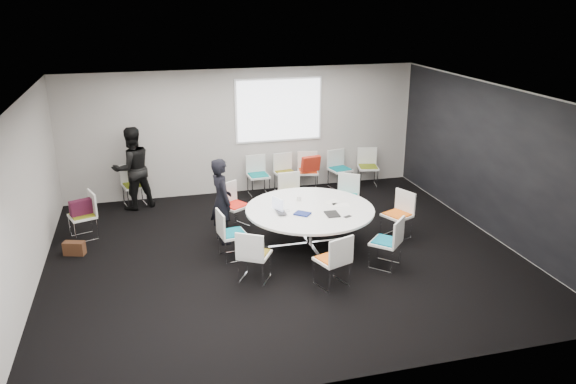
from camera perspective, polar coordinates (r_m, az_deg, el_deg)
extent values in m
cube|color=black|center=(9.93, -0.53, -6.41)|extent=(8.00, 7.00, 0.04)
cube|color=white|center=(9.06, -0.59, 9.98)|extent=(8.00, 7.00, 0.04)
cube|color=#AAA5A0|center=(12.71, -4.50, 6.16)|extent=(8.00, 0.04, 2.80)
cube|color=#AAA5A0|center=(6.30, 7.45, -8.23)|extent=(8.00, 0.04, 2.80)
cube|color=#AAA5A0|center=(9.32, -25.28, -0.68)|extent=(0.04, 7.00, 2.80)
cube|color=#AAA5A0|center=(11.05, 20.12, 2.98)|extent=(0.04, 7.00, 2.80)
cube|color=black|center=(11.03, 19.99, 2.97)|extent=(0.01, 6.94, 2.74)
cube|color=silver|center=(10.21, 2.18, -5.27)|extent=(0.90, 0.90, 0.08)
cylinder|color=silver|center=(10.08, 2.21, -3.59)|extent=(0.10, 0.10, 0.65)
cylinder|color=white|center=(9.95, 2.23, -1.77)|extent=(2.28, 2.28, 0.04)
cube|color=white|center=(12.72, -0.92, 8.31)|extent=(1.90, 0.03, 1.35)
cube|color=silver|center=(10.67, 10.93, -3.51)|extent=(0.55, 0.55, 0.42)
cube|color=white|center=(10.59, 11.01, -2.36)|extent=(0.59, 0.60, 0.04)
cube|color=#D75B11|center=(10.58, 11.02, -2.21)|extent=(0.51, 0.52, 0.03)
cube|color=white|center=(10.66, 11.83, -0.95)|extent=(0.22, 0.43, 0.42)
cube|color=silver|center=(11.47, 5.79, -1.59)|extent=(0.59, 0.59, 0.42)
cube|color=white|center=(11.39, 5.83, -0.51)|extent=(0.63, 0.63, 0.04)
cube|color=#0D8885|center=(11.38, 5.84, -0.37)|extent=(0.55, 0.55, 0.03)
cube|color=white|center=(11.50, 6.20, 0.89)|extent=(0.38, 0.32, 0.42)
cube|color=silver|center=(11.48, 0.39, -1.47)|extent=(0.44, 0.44, 0.42)
cube|color=white|center=(11.40, 0.40, -0.39)|extent=(0.48, 0.46, 0.04)
cube|color=olive|center=(11.39, 0.40, -0.25)|extent=(0.41, 0.39, 0.03)
cube|color=white|center=(11.51, 0.09, 1.02)|extent=(0.46, 0.05, 0.42)
cube|color=silver|center=(10.97, -5.34, -2.57)|extent=(0.58, 0.58, 0.42)
cube|color=white|center=(10.89, -5.38, -1.45)|extent=(0.63, 0.62, 0.04)
cube|color=red|center=(10.88, -5.38, -1.30)|extent=(0.54, 0.54, 0.03)
cube|color=white|center=(10.96, -6.16, -0.06)|extent=(0.41, 0.28, 0.42)
cube|color=silver|center=(9.74, -5.57, -5.53)|extent=(0.48, 0.48, 0.42)
cube|color=white|center=(9.65, -5.62, -4.29)|extent=(0.50, 0.52, 0.04)
cube|color=#086B7F|center=(9.64, -5.62, -4.13)|extent=(0.43, 0.45, 0.03)
cube|color=white|center=(9.50, -6.87, -3.21)|extent=(0.10, 0.46, 0.42)
cube|color=silver|center=(8.99, -3.41, -7.70)|extent=(0.58, 0.58, 0.42)
cube|color=white|center=(8.89, -3.44, -6.38)|extent=(0.62, 0.61, 0.04)
cube|color=brown|center=(8.88, -3.44, -6.21)|extent=(0.54, 0.53, 0.03)
cube|color=white|center=(8.61, -3.93, -5.59)|extent=(0.41, 0.27, 0.42)
cube|color=silver|center=(8.84, 4.46, -8.23)|extent=(0.54, 0.54, 0.42)
cube|color=white|center=(8.74, 4.50, -6.89)|extent=(0.58, 0.57, 0.04)
cube|color=#CF5912|center=(8.73, 4.50, -6.72)|extent=(0.50, 0.49, 0.03)
cube|color=white|center=(8.49, 5.43, -6.01)|extent=(0.45, 0.19, 0.42)
cube|color=silver|center=(9.54, 9.81, -6.31)|extent=(0.59, 0.59, 0.42)
cube|color=white|center=(9.44, 9.89, -5.06)|extent=(0.64, 0.64, 0.04)
cube|color=#096984|center=(9.43, 9.90, -4.89)|extent=(0.55, 0.55, 0.03)
cube|color=white|center=(9.29, 11.18, -4.01)|extent=(0.35, 0.35, 0.42)
cube|color=silver|center=(12.73, -3.01, 0.65)|extent=(0.45, 0.45, 0.42)
cube|color=white|center=(12.66, -3.03, 1.63)|extent=(0.49, 0.47, 0.04)
cube|color=#0A7575|center=(12.65, -3.03, 1.76)|extent=(0.43, 0.41, 0.03)
cube|color=white|center=(12.79, -3.31, 2.88)|extent=(0.46, 0.07, 0.42)
cube|color=silver|center=(12.87, -0.19, 0.88)|extent=(0.48, 0.48, 0.42)
cube|color=white|center=(12.80, -0.20, 1.86)|extent=(0.52, 0.51, 0.04)
cube|color=olive|center=(12.79, -0.20, 1.99)|extent=(0.45, 0.44, 0.03)
cube|color=white|center=(12.92, -0.57, 3.09)|extent=(0.46, 0.11, 0.42)
cube|color=silver|center=(13.01, 2.03, 1.07)|extent=(0.50, 0.50, 0.42)
cube|color=white|center=(12.94, 2.04, 2.04)|extent=(0.55, 0.53, 0.04)
cube|color=#E24316|center=(12.93, 2.04, 2.16)|extent=(0.47, 0.46, 0.03)
cube|color=white|center=(13.07, 1.98, 3.27)|extent=(0.46, 0.14, 0.42)
cube|color=silver|center=(13.22, 5.29, 1.31)|extent=(0.50, 0.50, 0.42)
cube|color=white|center=(13.15, 5.32, 2.26)|extent=(0.55, 0.53, 0.04)
cube|color=#096D77|center=(13.14, 5.32, 2.38)|extent=(0.48, 0.46, 0.03)
cube|color=white|center=(13.26, 4.85, 3.45)|extent=(0.46, 0.14, 0.42)
cube|color=silver|center=(13.46, 8.09, 1.53)|extent=(0.50, 0.50, 0.42)
cube|color=white|center=(13.39, 8.14, 2.46)|extent=(0.55, 0.53, 0.04)
cube|color=olive|center=(13.39, 8.14, 2.58)|extent=(0.47, 0.46, 0.03)
cube|color=white|center=(13.53, 8.03, 3.65)|extent=(0.46, 0.14, 0.42)
cube|color=silver|center=(11.11, -20.03, -3.44)|extent=(0.54, 0.54, 0.42)
cube|color=white|center=(11.03, -20.17, -2.34)|extent=(0.57, 0.58, 0.04)
cube|color=olive|center=(11.02, -20.19, -2.19)|extent=(0.49, 0.50, 0.03)
cube|color=white|center=(11.00, -19.26, -1.01)|extent=(0.19, 0.45, 0.42)
cube|color=silver|center=(12.50, -15.26, -0.40)|extent=(0.51, 0.51, 0.42)
cube|color=white|center=(12.43, -15.36, 0.60)|extent=(0.56, 0.54, 0.04)
cube|color=olive|center=(12.42, -15.37, 0.73)|extent=(0.48, 0.47, 0.03)
cube|color=white|center=(12.56, -15.69, 1.86)|extent=(0.45, 0.15, 0.42)
imported|color=black|center=(10.19, -6.77, -0.89)|extent=(0.49, 0.64, 1.58)
imported|color=black|center=(12.16, -15.53, 2.33)|extent=(1.04, 0.93, 1.76)
imported|color=#333338|center=(9.74, -0.45, -2.02)|extent=(0.24, 0.36, 0.03)
cube|color=silver|center=(9.76, -1.07, -1.24)|extent=(0.14, 0.28, 0.22)
cube|color=black|center=(9.68, 4.51, -2.25)|extent=(0.23, 0.31, 0.02)
cube|color=navy|center=(9.66, 1.47, -2.21)|extent=(0.33, 0.32, 0.03)
cube|color=silver|center=(10.25, 4.57, -1.04)|extent=(0.37, 0.35, 0.00)
cube|color=white|center=(10.13, 5.41, -1.32)|extent=(0.34, 0.27, 0.00)
cylinder|color=white|center=(10.28, 1.11, -0.67)|extent=(0.08, 0.08, 0.09)
cube|color=black|center=(9.62, 6.08, -2.49)|extent=(0.16, 0.12, 0.01)
cube|color=#421125|center=(10.97, -20.28, -1.46)|extent=(0.42, 0.29, 0.28)
cube|color=#422515|center=(10.53, -20.89, -5.36)|extent=(0.39, 0.26, 0.24)
cube|color=#B02615|center=(12.67, 2.32, 2.88)|extent=(0.46, 0.23, 0.36)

